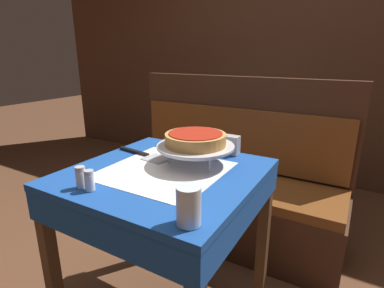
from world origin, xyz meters
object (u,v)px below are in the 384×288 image
at_px(deep_dish_pizza, 196,139).
at_px(napkin_holder, 229,145).
at_px(pepper_shaker, 90,180).
at_px(pizza_pan_stand, 195,147).
at_px(booth_bench, 227,192).
at_px(water_glass_near, 189,206).
at_px(pizza_server, 145,155).
at_px(condiment_caddy, 242,103).
at_px(dining_table_rear, 255,120).
at_px(salt_shaker, 81,177).
at_px(dining_table_front, 165,192).

xyz_separation_m(deep_dish_pizza, napkin_holder, (0.07, 0.20, -0.07)).
bearing_deg(pepper_shaker, pizza_pan_stand, 65.33).
height_order(booth_bench, pepper_shaker, booth_bench).
distance_m(pepper_shaker, napkin_holder, 0.67).
bearing_deg(pizza_pan_stand, napkin_holder, 71.04).
bearing_deg(water_glass_near, napkin_holder, 103.45).
distance_m(deep_dish_pizza, pizza_server, 0.28).
bearing_deg(condiment_caddy, pizza_pan_stand, -77.04).
xyz_separation_m(pepper_shaker, condiment_caddy, (-0.14, 1.84, 0.01)).
height_order(pizza_pan_stand, pizza_server, pizza_pan_stand).
height_order(dining_table_rear, pizza_server, pizza_server).
bearing_deg(salt_shaker, pepper_shaker, -0.00).
xyz_separation_m(dining_table_front, pizza_server, (-0.18, 0.10, 0.11)).
distance_m(deep_dish_pizza, condiment_caddy, 1.46).
distance_m(pizza_server, napkin_holder, 0.40).
height_order(dining_table_front, dining_table_rear, dining_table_rear).
relative_size(dining_table_front, pepper_shaker, 10.43).
distance_m(booth_bench, water_glass_near, 1.29).
height_order(booth_bench, pizza_pan_stand, booth_bench).
height_order(pizza_pan_stand, condiment_caddy, condiment_caddy).
xyz_separation_m(dining_table_rear, deep_dish_pizza, (0.22, -1.49, 0.23)).
height_order(pizza_server, water_glass_near, water_glass_near).
height_order(salt_shaker, napkin_holder, napkin_holder).
bearing_deg(booth_bench, salt_shaker, -95.12).
bearing_deg(booth_bench, deep_dish_pizza, -78.86).
height_order(deep_dish_pizza, pizza_server, deep_dish_pizza).
bearing_deg(dining_table_rear, salt_shaker, -90.37).
relative_size(dining_table_rear, water_glass_near, 6.86).
xyz_separation_m(dining_table_front, pizza_pan_stand, (0.07, 0.13, 0.18)).
height_order(salt_shaker, condiment_caddy, condiment_caddy).
relative_size(water_glass_near, pepper_shaker, 1.53).
bearing_deg(napkin_holder, deep_dish_pizza, -108.96).
bearing_deg(pizza_server, deep_dish_pizza, 5.64).
xyz_separation_m(pizza_pan_stand, salt_shaker, (-0.24, -0.42, -0.04)).
height_order(dining_table_rear, deep_dish_pizza, deep_dish_pizza).
height_order(dining_table_front, pizza_pan_stand, pizza_pan_stand).
bearing_deg(deep_dish_pizza, napkin_holder, 71.04).
distance_m(dining_table_front, napkin_holder, 0.39).
relative_size(water_glass_near, condiment_caddy, 0.78).
height_order(pizza_pan_stand, salt_shaker, pizza_pan_stand).
bearing_deg(pepper_shaker, water_glass_near, -1.86).
bearing_deg(deep_dish_pizza, pepper_shaker, -114.67).
xyz_separation_m(dining_table_front, napkin_holder, (0.14, 0.33, 0.15)).
xyz_separation_m(dining_table_rear, pizza_server, (-0.03, -1.52, 0.12)).
bearing_deg(pepper_shaker, booth_bench, 87.15).
bearing_deg(pepper_shaker, pizza_server, 99.56).
bearing_deg(water_glass_near, dining_table_rear, 102.98).
bearing_deg(salt_shaker, napkin_holder, 63.76).
relative_size(deep_dish_pizza, napkin_holder, 2.62).
bearing_deg(pizza_pan_stand, water_glass_near, -62.84).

